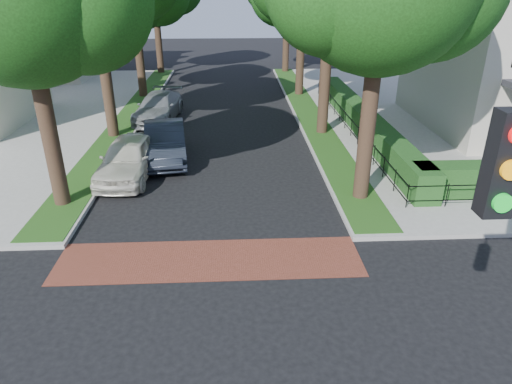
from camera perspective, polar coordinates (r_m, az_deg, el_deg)
ground at (r=11.23m, az=-6.53°, el=-17.43°), size 120.00×120.00×0.00m
crosswalk_far at (r=13.76m, az=-5.82°, el=-8.40°), size 9.00×2.20×0.01m
grass_strip_ne at (r=28.73m, az=6.52°, el=9.93°), size 1.60×29.80×0.02m
grass_strip_nw at (r=29.03m, az=-15.33°, el=9.37°), size 1.60×29.80×0.02m
hedge_main_road at (r=25.21m, az=13.26°, el=8.69°), size 1.00×18.00×1.20m
fence_main_road at (r=25.05m, az=11.45°, el=8.39°), size 0.06×18.00×0.90m
house_left_far at (r=43.52m, az=-26.46°, el=19.29°), size 10.00×9.00×10.14m
parked_car_front at (r=19.70m, az=-15.65°, el=4.12°), size 2.29×5.03×1.67m
parked_car_middle at (r=21.35m, az=-11.29°, el=6.16°), size 2.43×5.24×1.66m
parked_car_rear at (r=27.82m, az=-12.10°, el=10.33°), size 2.74×5.48×1.53m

